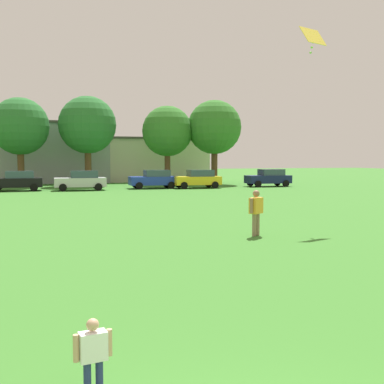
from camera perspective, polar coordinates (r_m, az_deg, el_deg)
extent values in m
plane|color=#387528|center=(33.45, -14.01, -0.82)|extent=(160.00, 160.00, 0.00)
cylinder|color=navy|center=(6.07, -12.33, -21.12)|extent=(0.09, 0.09, 0.47)
cylinder|color=navy|center=(6.10, -10.95, -20.95)|extent=(0.09, 0.09, 0.47)
cube|color=white|center=(5.93, -11.70, -17.50)|extent=(0.34, 0.23, 0.33)
cylinder|color=tan|center=(5.88, -13.63, -17.61)|extent=(0.07, 0.07, 0.32)
cylinder|color=tan|center=(5.97, -9.80, -17.20)|extent=(0.07, 0.07, 0.32)
sphere|color=tan|center=(5.84, -11.73, -15.20)|extent=(0.15, 0.15, 0.15)
cylinder|color=#8C7259|center=(17.36, 7.41, -3.90)|extent=(0.15, 0.15, 0.81)
cylinder|color=#8C7259|center=(17.57, 7.79, -3.81)|extent=(0.15, 0.15, 0.81)
cube|color=yellow|center=(17.38, 7.62, -1.60)|extent=(0.61, 0.56, 0.57)
cylinder|color=#936B4C|center=(17.09, 7.08, -1.64)|extent=(0.12, 0.12, 0.54)
cylinder|color=#936B4C|center=(17.67, 8.15, -1.46)|extent=(0.12, 0.12, 0.54)
sphere|color=#936B4C|center=(17.34, 7.64, -0.19)|extent=(0.25, 0.25, 0.25)
cube|color=yellow|center=(21.77, 14.19, 17.54)|extent=(1.30, 0.91, 0.75)
sphere|color=#8CD859|center=(21.71, 14.18, 16.89)|extent=(0.10, 0.10, 0.10)
sphere|color=#8CD859|center=(21.64, 14.05, 16.34)|extent=(0.10, 0.10, 0.10)
sphere|color=#8CD859|center=(21.57, 13.92, 15.79)|extent=(0.10, 0.10, 0.10)
cube|color=black|center=(42.97, -20.22, 1.05)|extent=(4.30, 1.80, 0.76)
cube|color=#334756|center=(42.92, -19.78, 1.97)|extent=(2.24, 1.58, 0.60)
cylinder|color=black|center=(42.03, -18.29, 0.52)|extent=(0.64, 0.22, 0.64)
cylinder|color=black|center=(43.82, -18.23, 0.66)|extent=(0.64, 0.22, 0.64)
cube|color=silver|center=(42.13, -13.16, 1.14)|extent=(4.30, 1.80, 0.76)
cube|color=#334756|center=(42.13, -12.71, 2.08)|extent=(2.24, 1.58, 0.60)
cylinder|color=black|center=(41.19, -15.10, 0.51)|extent=(0.64, 0.22, 0.64)
cylinder|color=black|center=(42.99, -15.18, 0.66)|extent=(0.64, 0.22, 0.64)
cylinder|color=black|center=(41.38, -11.06, 0.60)|extent=(0.64, 0.22, 0.64)
cylinder|color=black|center=(43.17, -11.30, 0.74)|extent=(0.64, 0.22, 0.64)
cube|color=#1E38AD|center=(43.75, -4.64, 1.34)|extent=(4.30, 1.80, 0.76)
cube|color=#334756|center=(43.80, -4.20, 2.24)|extent=(2.24, 1.58, 0.60)
cylinder|color=black|center=(42.60, -6.30, 0.75)|extent=(0.64, 0.22, 0.64)
cylinder|color=black|center=(44.37, -6.72, 0.88)|extent=(0.64, 0.22, 0.64)
cylinder|color=black|center=(43.23, -2.49, 0.82)|extent=(0.64, 0.22, 0.64)
cylinder|color=black|center=(44.97, -3.05, 0.94)|extent=(0.64, 0.22, 0.64)
cube|color=yellow|center=(44.00, 0.57, 1.37)|extent=(4.30, 1.80, 0.76)
cube|color=#334756|center=(44.08, 1.00, 2.26)|extent=(2.24, 1.58, 0.60)
cylinder|color=black|center=(42.74, -0.94, 0.78)|extent=(0.64, 0.22, 0.64)
cylinder|color=black|center=(44.48, -1.58, 0.91)|extent=(0.64, 0.22, 0.64)
cylinder|color=black|center=(43.63, 2.76, 0.85)|extent=(0.64, 0.22, 0.64)
cylinder|color=black|center=(45.33, 1.99, 0.97)|extent=(0.64, 0.22, 0.64)
cube|color=#141E4C|center=(47.14, 9.02, 1.51)|extent=(4.30, 1.80, 0.76)
cube|color=#334756|center=(47.26, 9.40, 2.33)|extent=(2.24, 1.58, 0.60)
cylinder|color=black|center=(45.72, 7.85, 0.96)|extent=(0.64, 0.22, 0.64)
cylinder|color=black|center=(47.36, 6.95, 1.08)|extent=(0.64, 0.22, 0.64)
cylinder|color=black|center=(47.02, 11.09, 1.01)|extent=(0.64, 0.22, 0.64)
cylinder|color=black|center=(48.61, 10.10, 1.12)|extent=(0.64, 0.22, 0.64)
cylinder|color=brown|center=(49.09, -19.67, 2.63)|extent=(0.64, 0.64, 3.47)
sphere|color=#286B2D|center=(49.16, -19.78, 7.37)|extent=(5.49, 5.49, 5.49)
cylinder|color=brown|center=(49.36, -12.25, 2.88)|extent=(0.67, 0.67, 3.63)
sphere|color=#286B2D|center=(49.45, -12.32, 7.81)|extent=(5.74, 5.74, 5.74)
cylinder|color=brown|center=(50.29, -2.94, 2.81)|extent=(0.61, 0.61, 3.32)
sphere|color=#337528|center=(50.35, -2.95, 7.24)|extent=(5.25, 5.25, 5.25)
cylinder|color=brown|center=(50.76, 2.67, 2.97)|extent=(0.66, 0.66, 3.59)
sphere|color=#337528|center=(50.85, 2.69, 7.71)|extent=(5.67, 5.67, 5.67)
cube|color=#9999A3|center=(56.98, -17.11, 4.38)|extent=(13.73, 8.17, 6.49)
cube|color=#4C4742|center=(57.11, -17.19, 7.75)|extent=(14.27, 8.49, 0.24)
cube|color=beige|center=(58.11, -5.53, 3.75)|extent=(13.90, 7.16, 4.90)
cube|color=#4C4742|center=(58.15, -5.54, 6.28)|extent=(14.45, 7.44, 0.24)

